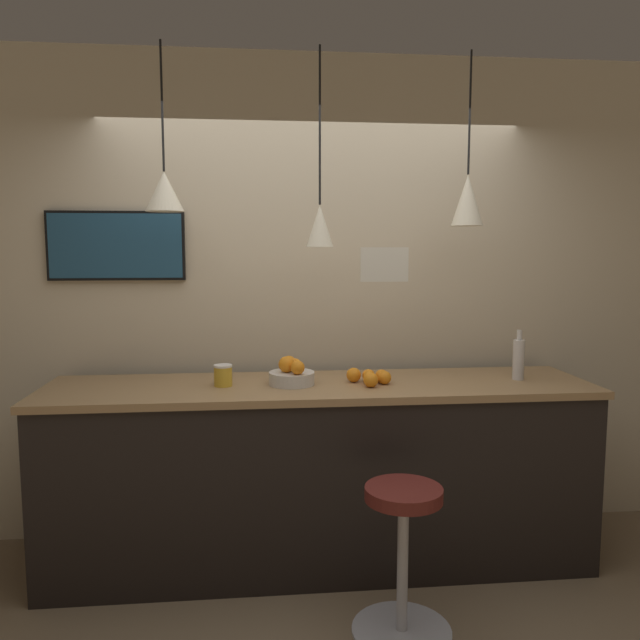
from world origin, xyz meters
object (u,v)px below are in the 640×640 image
at_px(fruit_bowl, 292,374).
at_px(spread_jar, 223,375).
at_px(mounted_tv, 116,246).
at_px(juice_bottle, 519,359).
at_px(bar_stool, 403,544).

bearing_deg(fruit_bowl, spread_jar, -179.96).
relative_size(fruit_bowl, mounted_tv, 0.32).
bearing_deg(juice_bottle, spread_jar, 180.00).
bearing_deg(fruit_bowl, mounted_tv, 156.73).
relative_size(fruit_bowl, juice_bottle, 0.88).
bearing_deg(mounted_tv, juice_bottle, -10.64).
bearing_deg(bar_stool, fruit_bowl, 123.43).
height_order(bar_stool, fruit_bowl, fruit_bowl).
xyz_separation_m(fruit_bowl, juice_bottle, (1.28, -0.00, 0.06)).
bearing_deg(mounted_tv, bar_stool, -37.73).
bearing_deg(juice_bottle, bar_stool, -139.63).
relative_size(bar_stool, fruit_bowl, 2.79).
xyz_separation_m(bar_stool, fruit_bowl, (-0.46, 0.70, 0.65)).
bearing_deg(spread_jar, mounted_tv, 145.64).
height_order(bar_stool, spread_jar, spread_jar).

